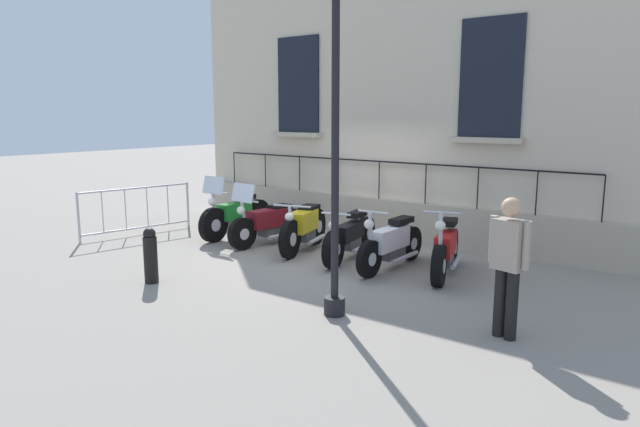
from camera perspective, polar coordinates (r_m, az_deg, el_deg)
The scene contains 12 objects.
ground_plane at distance 10.73m, azimuth 0.53°, elevation -4.09°, with size 60.00×60.00×0.00m, color gray.
building_facade at distance 12.33m, azimuth 7.09°, elevation 12.04°, with size 0.82×10.30×6.36m.
motorcycle_green at distance 12.29m, azimuth -8.43°, elevation -0.22°, with size 2.10×0.66×1.35m.
motorcycle_maroon at distance 11.51m, azimuth -5.19°, elevation -0.93°, with size 2.06×0.71×1.29m.
motorcycle_yellow at distance 10.90m, azimuth -1.64°, elevation -1.41°, with size 1.96×0.83×0.97m.
motorcycle_black at distance 10.34m, azimuth 3.07°, elevation -2.38°, with size 2.14×0.68×0.95m.
motorcycle_white at distance 9.74m, azimuth 7.14°, elevation -3.07°, with size 2.02×0.57×1.08m.
motorcycle_red at distance 9.48m, azimuth 12.47°, elevation -3.68°, with size 1.92×0.78×1.15m.
lamppost at distance 7.19m, azimuth 1.58°, elevation 15.13°, with size 0.31×1.01×5.10m.
crowd_barrier at distance 12.93m, azimuth -17.89°, elevation 0.43°, with size 2.48×0.50×1.05m.
bollard at distance 9.25m, azimuth -16.62°, elevation -4.03°, with size 0.21×0.21×0.88m.
pedestrian_standing at distance 6.95m, azimuth 18.34°, elevation -4.42°, with size 0.30×0.52×1.68m.
Camera 1 is at (8.34, 6.22, 2.63)m, focal length 31.96 mm.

